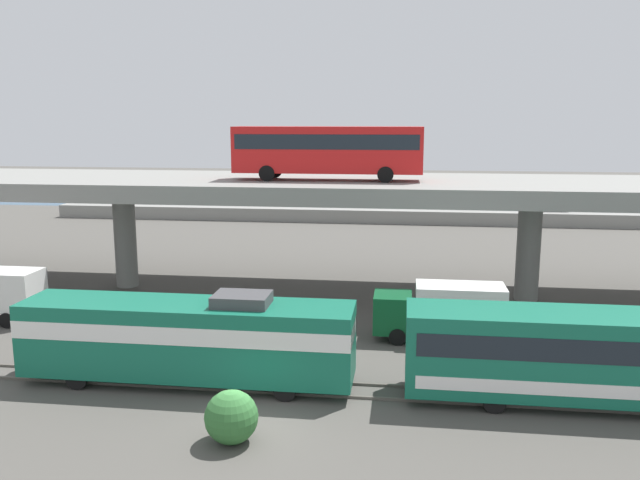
# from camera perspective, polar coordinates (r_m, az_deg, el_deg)

# --- Properties ---
(ground_plane) EXTENTS (260.00, 260.00, 0.00)m
(ground_plane) POSITION_cam_1_polar(r_m,az_deg,el_deg) (25.70, -6.27, -16.21)
(ground_plane) COLOR #4C4944
(rail_strip_near) EXTENTS (110.00, 0.12, 0.12)m
(rail_strip_near) POSITION_cam_1_polar(r_m,az_deg,el_deg) (28.58, -4.67, -13.18)
(rail_strip_near) COLOR #59544C
(rail_strip_near) RESTS_ON ground_plane
(rail_strip_far) EXTENTS (110.00, 0.12, 0.12)m
(rail_strip_far) POSITION_cam_1_polar(r_m,az_deg,el_deg) (29.84, -4.09, -12.12)
(rail_strip_far) COLOR #59544C
(rail_strip_far) RESTS_ON ground_plane
(train_locomotive) EXTENTS (15.65, 3.04, 4.18)m
(train_locomotive) POSITION_cam_1_polar(r_m,az_deg,el_deg) (29.63, -12.92, -8.13)
(train_locomotive) COLOR #14664C
(train_locomotive) RESTS_ON ground_plane
(highway_overpass) EXTENTS (96.00, 11.78, 7.70)m
(highway_overpass) POSITION_cam_1_polar(r_m,az_deg,el_deg) (42.88, -0.11, 4.42)
(highway_overpass) COLOR gray
(highway_overpass) RESTS_ON ground_plane
(transit_bus_on_overpass) EXTENTS (12.00, 2.68, 3.40)m
(transit_bus_on_overpass) POSITION_cam_1_polar(r_m,az_deg,el_deg) (41.68, 0.67, 8.09)
(transit_bus_on_overpass) COLOR red
(transit_bus_on_overpass) RESTS_ON highway_overpass
(service_truck_west) EXTENTS (6.80, 2.46, 3.04)m
(service_truck_west) POSITION_cam_1_polar(r_m,az_deg,el_deg) (35.00, 10.71, -6.09)
(service_truck_west) COLOR #0C4C26
(service_truck_west) RESTS_ON ground_plane
(pier_parking_lot) EXTENTS (70.57, 10.42, 1.49)m
(pier_parking_lot) POSITION_cam_1_polar(r_m,az_deg,el_deg) (78.21, 3.29, 2.58)
(pier_parking_lot) COLOR gray
(pier_parking_lot) RESTS_ON ground_plane
(parked_car_0) EXTENTS (4.66, 1.94, 1.50)m
(parked_car_0) POSITION_cam_1_polar(r_m,az_deg,el_deg) (79.67, 3.70, 3.82)
(parked_car_0) COLOR silver
(parked_car_0) RESTS_ON pier_parking_lot
(parked_car_1) EXTENTS (4.27, 1.99, 1.50)m
(parked_car_1) POSITION_cam_1_polar(r_m,az_deg,el_deg) (77.69, 13.32, 3.39)
(parked_car_1) COLOR black
(parked_car_1) RESTS_ON pier_parking_lot
(parked_car_2) EXTENTS (4.11, 1.91, 1.50)m
(parked_car_2) POSITION_cam_1_polar(r_m,az_deg,el_deg) (82.14, 22.54, 3.24)
(parked_car_2) COLOR navy
(parked_car_2) RESTS_ON pier_parking_lot
(parked_car_3) EXTENTS (4.44, 1.82, 1.50)m
(parked_car_3) POSITION_cam_1_polar(r_m,az_deg,el_deg) (76.93, 19.31, 3.01)
(parked_car_3) COLOR black
(parked_car_3) RESTS_ON pier_parking_lot
(harbor_water) EXTENTS (140.00, 36.00, 0.01)m
(harbor_water) POSITION_cam_1_polar(r_m,az_deg,el_deg) (101.08, 4.26, 3.94)
(harbor_water) COLOR #2D5170
(harbor_water) RESTS_ON ground_plane
(shrub_right) EXTENTS (1.96, 1.96, 1.96)m
(shrub_right) POSITION_cam_1_polar(r_m,az_deg,el_deg) (24.46, -7.79, -15.14)
(shrub_right) COLOR #306932
(shrub_right) RESTS_ON ground_plane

